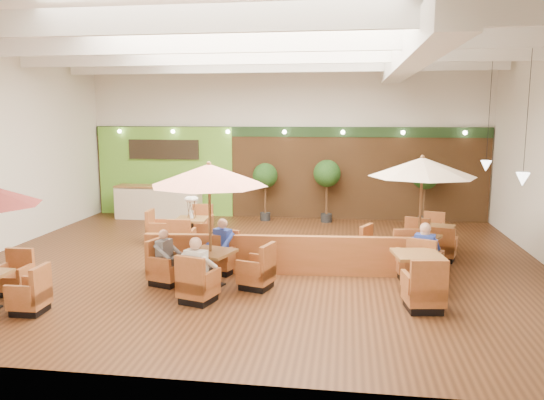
% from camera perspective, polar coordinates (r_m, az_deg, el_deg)
% --- Properties ---
extents(room, '(14.04, 14.00, 5.52)m').
position_cam_1_polar(room, '(13.95, 0.20, 9.14)').
color(room, '#381E0F').
rests_on(room, ground).
extents(service_counter, '(3.00, 0.75, 1.18)m').
position_cam_1_polar(service_counter, '(19.12, -12.11, -0.24)').
color(service_counter, beige).
rests_on(service_counter, ground).
extents(booth_divider, '(6.54, 0.64, 0.91)m').
position_cam_1_polar(booth_divider, '(12.21, 1.47, -5.93)').
color(booth_divider, brown).
rests_on(booth_divider, ground).
extents(table_1, '(2.76, 2.76, 2.69)m').
position_cam_1_polar(table_1, '(11.13, -6.73, -0.25)').
color(table_1, brown).
rests_on(table_1, ground).
extents(table_2, '(2.67, 2.84, 2.71)m').
position_cam_1_polar(table_2, '(12.89, 15.47, 1.31)').
color(table_2, brown).
rests_on(table_2, ground).
extents(table_3, '(1.75, 2.59, 1.54)m').
position_cam_1_polar(table_3, '(15.20, -9.51, -3.05)').
color(table_3, brown).
rests_on(table_3, ground).
extents(table_4, '(1.06, 2.87, 1.05)m').
position_cam_1_polar(table_4, '(11.41, 15.29, -7.63)').
color(table_4, brown).
rests_on(table_4, ground).
extents(table_5, '(0.99, 2.50, 0.89)m').
position_cam_1_polar(table_5, '(14.89, 17.39, -4.05)').
color(table_5, brown).
rests_on(table_5, ground).
extents(topiary_0, '(0.86, 0.86, 2.00)m').
position_cam_1_polar(topiary_0, '(18.24, -0.74, 2.40)').
color(topiary_0, black).
rests_on(topiary_0, ground).
extents(topiary_1, '(0.92, 0.92, 2.14)m').
position_cam_1_polar(topiary_1, '(18.03, 5.93, 2.60)').
color(topiary_1, black).
rests_on(topiary_1, ground).
extents(topiary_2, '(0.91, 0.91, 2.11)m').
position_cam_1_polar(topiary_2, '(18.21, 16.16, 2.28)').
color(topiary_2, black).
rests_on(topiary_2, ground).
extents(diner_0, '(0.47, 0.43, 0.86)m').
position_cam_1_polar(diner_0, '(10.43, -8.00, -6.79)').
color(diner_0, white).
rests_on(diner_0, ground).
extents(diner_1, '(0.46, 0.43, 0.82)m').
position_cam_1_polar(diner_1, '(12.27, -5.47, -4.39)').
color(diner_1, '#2942B4').
rests_on(diner_1, ground).
extents(diner_2, '(0.37, 0.41, 0.75)m').
position_cam_1_polar(diner_2, '(11.64, -11.34, -5.42)').
color(diner_2, slate).
rests_on(diner_2, ground).
extents(diner_3, '(0.47, 0.43, 0.86)m').
position_cam_1_polar(diner_3, '(12.14, 16.14, -4.80)').
color(diner_3, '#2942B4').
rests_on(diner_3, ground).
extents(diner_4, '(0.40, 0.37, 0.73)m').
position_cam_1_polar(diner_4, '(12.15, 16.13, -5.01)').
color(diner_4, white).
rests_on(diner_4, ground).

